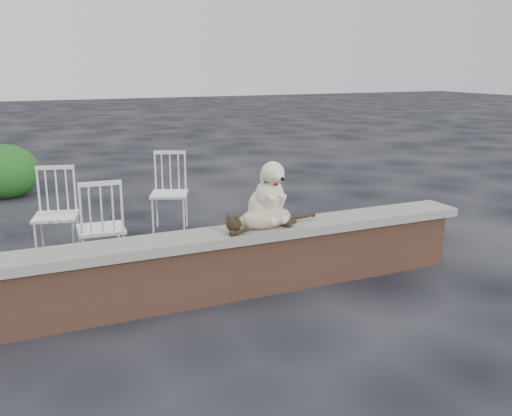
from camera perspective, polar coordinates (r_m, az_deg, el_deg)
name	(u,v)px	position (r m, az deg, el deg)	size (l,w,h in m)	color
ground	(142,311)	(4.80, -11.37, -10.04)	(60.00, 60.00, 0.00)	black
brick_wall	(140,282)	(4.70, -11.51, -7.26)	(6.00, 0.30, 0.50)	brown
capstone	(138,248)	(4.61, -11.69, -3.89)	(6.20, 0.40, 0.08)	slate
dog	(266,191)	(4.98, 0.97, 1.71)	(0.38, 0.50, 0.58)	beige
cat	(265,218)	(4.87, 0.87, -0.98)	(1.10, 0.26, 0.19)	tan
chair_c	(101,227)	(5.52, -15.26, -1.84)	(0.56, 0.56, 0.94)	white
chair_b	(56,215)	(6.10, -19.38, -0.63)	(0.56, 0.56, 0.94)	white
chair_d	(169,192)	(6.84, -8.67, 1.55)	(0.56, 0.56, 0.94)	white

